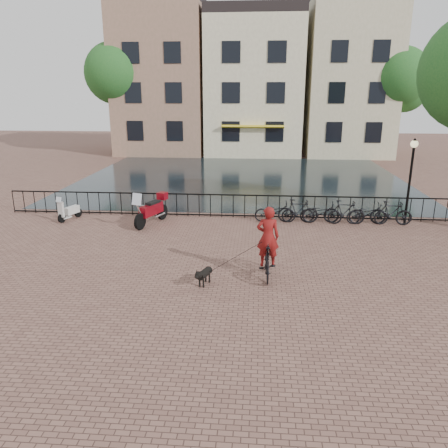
# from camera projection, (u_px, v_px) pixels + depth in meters

# --- Properties ---
(ground) EXTENTS (100.00, 100.00, 0.00)m
(ground) POSITION_uv_depth(u_px,v_px,m) (215.00, 300.00, 11.53)
(ground) COLOR brown
(ground) RESTS_ON ground
(canal_water) EXTENTS (20.00, 20.00, 0.00)m
(canal_water) POSITION_uv_depth(u_px,v_px,m) (242.00, 177.00, 28.03)
(canal_water) COLOR black
(canal_water) RESTS_ON ground
(railing) EXTENTS (20.00, 0.05, 1.02)m
(railing) POSITION_uv_depth(u_px,v_px,m) (233.00, 206.00, 19.01)
(railing) COLOR black
(railing) RESTS_ON ground
(canal_house_left) EXTENTS (7.50, 9.00, 12.80)m
(canal_house_left) POSITION_uv_depth(u_px,v_px,m) (165.00, 79.00, 38.86)
(canal_house_left) COLOR #84674D
(canal_house_left) RESTS_ON ground
(canal_house_mid) EXTENTS (8.00, 9.50, 11.80)m
(canal_house_mid) POSITION_uv_depth(u_px,v_px,m) (254.00, 84.00, 38.39)
(canal_house_mid) COLOR beige
(canal_house_mid) RESTS_ON ground
(canal_house_right) EXTENTS (7.00, 9.00, 13.30)m
(canal_house_right) POSITION_uv_depth(u_px,v_px,m) (347.00, 75.00, 37.55)
(canal_house_right) COLOR #B6B087
(canal_house_right) RESTS_ON ground
(tree_far_left) EXTENTS (5.04, 5.04, 9.27)m
(tree_far_left) POSITION_uv_depth(u_px,v_px,m) (115.00, 73.00, 36.17)
(tree_far_left) COLOR black
(tree_far_left) RESTS_ON ground
(tree_far_right) EXTENTS (4.76, 4.76, 8.76)m
(tree_far_right) POSITION_uv_depth(u_px,v_px,m) (399.00, 78.00, 34.51)
(tree_far_right) COLOR black
(tree_far_right) RESTS_ON ground
(lamp_post) EXTENTS (0.30, 0.30, 3.45)m
(lamp_post) POSITION_uv_depth(u_px,v_px,m) (411.00, 167.00, 17.53)
(lamp_post) COLOR black
(lamp_post) RESTS_ON ground
(cyclist) EXTENTS (0.80, 1.85, 2.52)m
(cyclist) POSITION_uv_depth(u_px,v_px,m) (268.00, 246.00, 12.73)
(cyclist) COLOR black
(cyclist) RESTS_ON ground
(dog) EXTENTS (0.54, 0.86, 0.55)m
(dog) POSITION_uv_depth(u_px,v_px,m) (204.00, 276.00, 12.39)
(dog) COLOR black
(dog) RESTS_ON ground
(motorcycle) EXTENTS (1.22, 2.19, 1.53)m
(motorcycle) POSITION_uv_depth(u_px,v_px,m) (151.00, 206.00, 17.93)
(motorcycle) COLOR maroon
(motorcycle) RESTS_ON ground
(scooter) EXTENTS (0.75, 1.28, 1.15)m
(scooter) POSITION_uv_depth(u_px,v_px,m) (69.00, 207.00, 18.62)
(scooter) COLOR beige
(scooter) RESTS_ON ground
(parked_bike_0) EXTENTS (1.72, 0.60, 0.90)m
(parked_bike_0) POSITION_uv_depth(u_px,v_px,m) (275.00, 212.00, 18.32)
(parked_bike_0) COLOR black
(parked_bike_0) RESTS_ON ground
(parked_bike_1) EXTENTS (1.68, 0.52, 1.00)m
(parked_bike_1) POSITION_uv_depth(u_px,v_px,m) (298.00, 211.00, 18.23)
(parked_bike_1) COLOR black
(parked_bike_1) RESTS_ON ground
(parked_bike_2) EXTENTS (1.77, 0.77, 0.90)m
(parked_bike_2) POSITION_uv_depth(u_px,v_px,m) (321.00, 213.00, 18.17)
(parked_bike_2) COLOR black
(parked_bike_2) RESTS_ON ground
(parked_bike_3) EXTENTS (1.71, 0.66, 1.00)m
(parked_bike_3) POSITION_uv_depth(u_px,v_px,m) (344.00, 212.00, 18.09)
(parked_bike_3) COLOR black
(parked_bike_3) RESTS_ON ground
(parked_bike_4) EXTENTS (1.74, 0.68, 0.90)m
(parked_bike_4) POSITION_uv_depth(u_px,v_px,m) (367.00, 214.00, 18.03)
(parked_bike_4) COLOR black
(parked_bike_4) RESTS_ON ground
(parked_bike_5) EXTENTS (1.70, 0.63, 1.00)m
(parked_bike_5) POSITION_uv_depth(u_px,v_px,m) (391.00, 213.00, 17.94)
(parked_bike_5) COLOR black
(parked_bike_5) RESTS_ON ground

